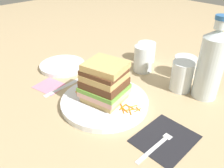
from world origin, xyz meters
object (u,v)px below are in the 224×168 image
at_px(fork, 161,142).
at_px(water_bottle, 211,64).
at_px(knife, 68,85).
at_px(empty_tumbler_1, 143,59).
at_px(napkin_pink, 50,86).
at_px(juice_glass, 181,78).
at_px(side_plate, 63,66).
at_px(empty_tumbler_2, 184,67).
at_px(napkin_dark, 166,138).
at_px(sandwich, 105,82).
at_px(main_plate, 105,102).
at_px(empty_tumbler_0, 146,52).

bearing_deg(fork, water_bottle, 96.36).
height_order(knife, empty_tumbler_1, empty_tumbler_1).
relative_size(fork, empty_tumbler_1, 1.71).
distance_m(empty_tumbler_1, napkin_pink, 0.35).
relative_size(juice_glass, side_plate, 0.57).
relative_size(fork, empty_tumbler_2, 2.17).
bearing_deg(knife, side_plate, 153.53).
height_order(empty_tumbler_2, side_plate, empty_tumbler_2).
bearing_deg(fork, napkin_dark, 90.11).
bearing_deg(juice_glass, sandwich, -115.00).
bearing_deg(napkin_pink, empty_tumbler_2, 55.32).
relative_size(sandwich, water_bottle, 0.56).
xyz_separation_m(sandwich, juice_glass, (0.11, 0.23, -0.03)).
relative_size(empty_tumbler_2, side_plate, 0.44).
relative_size(fork, side_plate, 0.97).
bearing_deg(main_plate, napkin_pink, -161.48).
xyz_separation_m(fork, juice_glass, (-0.10, 0.24, 0.04)).
xyz_separation_m(water_bottle, empty_tumbler_2, (-0.11, 0.06, -0.07)).
distance_m(juice_glass, empty_tumbler_1, 0.17).
height_order(main_plate, fork, main_plate).
bearing_deg(juice_glass, empty_tumbler_2, 115.45).
xyz_separation_m(main_plate, knife, (-0.17, -0.02, -0.01)).
height_order(water_bottle, empty_tumbler_2, water_bottle).
distance_m(sandwich, juice_glass, 0.26).
distance_m(sandwich, knife, 0.18).
distance_m(juice_glass, side_plate, 0.44).
bearing_deg(empty_tumbler_0, napkin_dark, -44.32).
distance_m(empty_tumbler_2, side_plate, 0.45).
bearing_deg(sandwich, fork, -2.76).
height_order(fork, knife, fork).
xyz_separation_m(water_bottle, napkin_pink, (-0.38, -0.32, -0.11)).
height_order(sandwich, knife, sandwich).
relative_size(sandwich, knife, 0.70).
xyz_separation_m(knife, napkin_pink, (-0.03, -0.05, -0.00)).
xyz_separation_m(main_plate, empty_tumbler_0, (-0.11, 0.32, 0.03)).
bearing_deg(water_bottle, knife, -141.52).
bearing_deg(napkin_pink, juice_glass, 44.17).
bearing_deg(empty_tumbler_1, empty_tumbler_2, 30.10).
bearing_deg(napkin_pink, sandwich, 18.68).
bearing_deg(main_plate, water_bottle, 54.74).
bearing_deg(fork, empty_tumbler_0, 133.70).
bearing_deg(empty_tumbler_1, side_plate, -138.08).
xyz_separation_m(juice_glass, side_plate, (-0.40, -0.19, -0.03)).
bearing_deg(napkin_dark, fork, -89.89).
relative_size(napkin_dark, empty_tumbler_0, 1.89).
distance_m(napkin_dark, knife, 0.38).
height_order(empty_tumbler_0, side_plate, empty_tumbler_0).
distance_m(fork, water_bottle, 0.29).
height_order(knife, napkin_pink, same).
relative_size(main_plate, empty_tumbler_0, 3.37).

